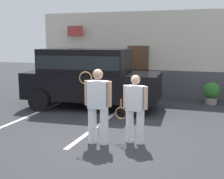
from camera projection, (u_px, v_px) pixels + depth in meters
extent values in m
plane|color=#2D2D33|center=(104.00, 143.00, 7.01)|extent=(40.00, 40.00, 0.00)
cube|color=silver|center=(28.00, 116.00, 9.39)|extent=(0.12, 4.40, 0.01)
cube|color=silver|center=(101.00, 123.00, 8.61)|extent=(0.12, 4.40, 0.01)
cube|color=beige|center=(156.00, 54.00, 12.63)|extent=(10.35, 0.30, 3.52)
cube|color=#4C4C51|center=(155.00, 83.00, 12.64)|extent=(8.70, 0.10, 1.10)
cube|color=brown|center=(138.00, 71.00, 12.78)|extent=(0.90, 0.06, 2.10)
cube|color=black|center=(93.00, 85.00, 10.47)|extent=(4.72, 2.22, 0.90)
cube|color=black|center=(85.00, 60.00, 10.39)|extent=(3.02, 1.96, 0.80)
cube|color=black|center=(85.00, 61.00, 10.40)|extent=(2.96, 1.98, 0.44)
cylinder|color=black|center=(141.00, 95.00, 11.06)|extent=(0.74, 0.31, 0.72)
cylinder|color=black|center=(131.00, 106.00, 9.25)|extent=(0.74, 0.31, 0.72)
cylinder|color=black|center=(63.00, 91.00, 11.84)|extent=(0.74, 0.31, 0.72)
cylinder|color=black|center=(39.00, 100.00, 10.03)|extent=(0.74, 0.31, 0.72)
cylinder|color=white|center=(104.00, 126.00, 6.85)|extent=(0.20, 0.20, 0.83)
cylinder|color=white|center=(92.00, 125.00, 6.93)|extent=(0.20, 0.20, 0.83)
cube|color=silver|center=(98.00, 95.00, 6.77)|extent=(0.44, 0.29, 0.62)
sphere|color=tan|center=(98.00, 74.00, 6.69)|extent=(0.23, 0.23, 0.23)
cylinder|color=tan|center=(109.00, 94.00, 6.69)|extent=(0.11, 0.11, 0.57)
cylinder|color=tan|center=(87.00, 93.00, 6.84)|extent=(0.11, 0.11, 0.57)
torus|color=olive|center=(86.00, 78.00, 6.84)|extent=(0.28, 0.12, 0.29)
cylinder|color=olive|center=(86.00, 88.00, 6.88)|extent=(0.03, 0.03, 0.20)
cylinder|color=white|center=(140.00, 127.00, 6.89)|extent=(0.18, 0.18, 0.77)
cylinder|color=white|center=(130.00, 126.00, 7.00)|extent=(0.18, 0.18, 0.77)
cube|color=silver|center=(135.00, 98.00, 6.84)|extent=(0.42, 0.28, 0.57)
sphere|color=beige|center=(136.00, 80.00, 6.77)|extent=(0.21, 0.21, 0.21)
cylinder|color=beige|center=(146.00, 98.00, 6.73)|extent=(0.10, 0.10, 0.52)
cylinder|color=beige|center=(125.00, 96.00, 6.94)|extent=(0.10, 0.10, 0.52)
torus|color=olive|center=(121.00, 113.00, 7.10)|extent=(0.37, 0.06, 0.37)
cylinder|color=olive|center=(121.00, 103.00, 7.07)|extent=(0.03, 0.03, 0.20)
cylinder|color=gray|center=(211.00, 101.00, 11.13)|extent=(0.40, 0.40, 0.24)
sphere|color=#2D6B28|center=(212.00, 91.00, 11.07)|extent=(0.62, 0.62, 0.62)
cylinder|color=silver|center=(68.00, 59.00, 13.53)|extent=(0.05, 0.05, 2.99)
cube|color=#B23838|center=(75.00, 31.00, 13.20)|extent=(0.75, 0.06, 0.45)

